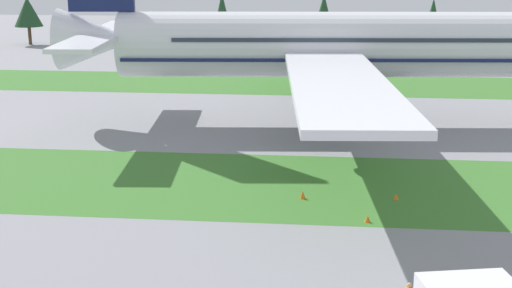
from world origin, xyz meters
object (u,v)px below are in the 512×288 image
taxiway_marker_0 (368,219)px  airliner (334,44)px  taxiway_marker_3 (396,197)px  taxiway_marker_2 (303,195)px

taxiway_marker_0 → airliner: bearing=94.0°
taxiway_marker_0 → taxiway_marker_3: (2.53, 5.05, -0.01)m
airliner → taxiway_marker_0: bearing=-0.7°
taxiway_marker_3 → taxiway_marker_0: bearing=-116.6°
airliner → taxiway_marker_3: 28.03m
taxiway_marker_2 → taxiway_marker_3: bearing=3.8°
airliner → taxiway_marker_3: bearing=5.5°
airliner → taxiway_marker_2: bearing=-10.2°
taxiway_marker_0 → taxiway_marker_2: (-4.80, 4.57, 0.08)m
airliner → taxiway_marker_0: (2.21, -31.28, -8.68)m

